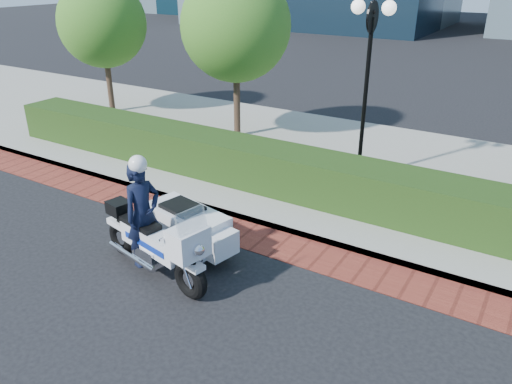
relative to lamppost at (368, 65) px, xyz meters
The scene contains 8 objects.
ground 6.07m from the lamppost, 100.89° to the right, with size 120.00×120.00×0.00m, color black.
brick_strip 4.84m from the lamppost, 105.12° to the right, with size 60.00×1.00×0.01m, color maroon.
sidewalk 3.16m from the lamppost, 141.34° to the left, with size 60.00×8.00×0.15m, color gray.
hedge_main 2.98m from the lamppost, 122.01° to the right, with size 18.00×1.20×1.00m, color #193210.
lamppost is the anchor object (origin of this frame).
tree_a 10.09m from the lamppost, behind, with size 3.00×3.00×4.58m.
tree_b 4.71m from the lamppost, 163.89° to the left, with size 3.20×3.20×4.89m.
police_motorcycle 6.00m from the lamppost, 106.85° to the right, with size 2.70×2.19×2.20m.
Camera 1 is at (4.88, -6.00, 5.04)m, focal length 35.00 mm.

